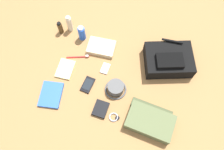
# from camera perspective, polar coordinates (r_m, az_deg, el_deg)

# --- Properties ---
(ground_plane) EXTENTS (2.64, 2.02, 0.02)m
(ground_plane) POSITION_cam_1_polar(r_m,az_deg,el_deg) (1.61, -0.00, -0.76)
(ground_plane) COLOR olive
(ground_plane) RESTS_ON ground
(backpack) EXTENTS (0.38, 0.32, 0.14)m
(backpack) POSITION_cam_1_polar(r_m,az_deg,el_deg) (1.65, 14.09, 3.73)
(backpack) COLOR black
(backpack) RESTS_ON ground_plane
(toiletry_pouch) EXTENTS (0.32, 0.26, 0.07)m
(toiletry_pouch) POSITION_cam_1_polar(r_m,az_deg,el_deg) (1.49, 9.62, -11.44)
(toiletry_pouch) COLOR #56603D
(toiletry_pouch) RESTS_ON ground_plane
(bucket_hat) EXTENTS (0.15, 0.15, 0.07)m
(bucket_hat) POSITION_cam_1_polar(r_m,az_deg,el_deg) (1.54, 0.93, -3.33)
(bucket_hat) COLOR #535353
(bucket_hat) RESTS_ON ground_plane
(cologne_bottle) EXTENTS (0.04, 0.04, 0.11)m
(cologne_bottle) POSITION_cam_1_polar(r_m,az_deg,el_deg) (1.80, -12.95, 11.58)
(cologne_bottle) COLOR #473319
(cologne_bottle) RESTS_ON ground_plane
(lotion_bottle) EXTENTS (0.04, 0.04, 0.15)m
(lotion_bottle) POSITION_cam_1_polar(r_m,az_deg,el_deg) (1.78, -10.70, 12.64)
(lotion_bottle) COLOR beige
(lotion_bottle) RESTS_ON ground_plane
(deodorant_spray) EXTENTS (0.05, 0.05, 0.13)m
(deodorant_spray) POSITION_cam_1_polar(r_m,az_deg,el_deg) (1.73, -7.66, 10.48)
(deodorant_spray) COLOR blue
(deodorant_spray) RESTS_ON ground_plane
(paperback_novel) EXTENTS (0.16, 0.19, 0.02)m
(paperback_novel) POSITION_cam_1_polar(r_m,az_deg,el_deg) (1.60, -15.16, -4.82)
(paperback_novel) COLOR blue
(paperback_novel) RESTS_ON ground_plane
(cell_phone) EXTENTS (0.09, 0.13, 0.01)m
(cell_phone) POSITION_cam_1_polar(r_m,az_deg,el_deg) (1.58, -6.15, -2.45)
(cell_phone) COLOR black
(cell_phone) RESTS_ON ground_plane
(media_player) EXTENTS (0.06, 0.09, 0.01)m
(media_player) POSITION_cam_1_polar(r_m,az_deg,el_deg) (1.63, -1.73, 1.67)
(media_player) COLOR #B7B7BC
(media_player) RESTS_ON ground_plane
(wristwatch) EXTENTS (0.07, 0.06, 0.01)m
(wristwatch) POSITION_cam_1_polar(r_m,az_deg,el_deg) (1.50, 0.53, -10.62)
(wristwatch) COLOR #99999E
(wristwatch) RESTS_ON ground_plane
(toothbrush) EXTENTS (0.17, 0.05, 0.02)m
(toothbrush) POSITION_cam_1_polar(r_m,az_deg,el_deg) (1.69, -8.31, 4.57)
(toothbrush) COLOR red
(toothbrush) RESTS_ON ground_plane
(wallet) EXTENTS (0.10, 0.12, 0.02)m
(wallet) POSITION_cam_1_polar(r_m,az_deg,el_deg) (1.51, -2.88, -8.55)
(wallet) COLOR black
(wallet) RESTS_ON ground_plane
(notepad) EXTENTS (0.11, 0.15, 0.02)m
(notepad) POSITION_cam_1_polar(r_m,az_deg,el_deg) (1.66, -11.71, 1.50)
(notepad) COLOR beige
(notepad) RESTS_ON ground_plane
(folded_towel) EXTENTS (0.20, 0.14, 0.04)m
(folded_towel) POSITION_cam_1_polar(r_m,az_deg,el_deg) (1.70, -2.72, 7.03)
(folded_towel) COLOR #C6B289
(folded_towel) RESTS_ON ground_plane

